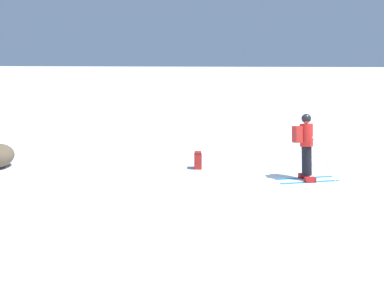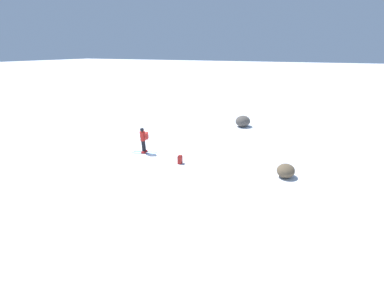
# 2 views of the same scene
# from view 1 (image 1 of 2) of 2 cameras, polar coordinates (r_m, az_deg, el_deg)

# --- Properties ---
(ground_plane) EXTENTS (300.00, 300.00, 0.00)m
(ground_plane) POSITION_cam_1_polar(r_m,az_deg,el_deg) (9.64, 18.00, -6.99)
(ground_plane) COLOR white
(skier) EXTENTS (1.24, 1.71, 1.78)m
(skier) POSITION_cam_1_polar(r_m,az_deg,el_deg) (10.39, 16.91, 0.11)
(skier) COLOR #1E7AC6
(skier) RESTS_ON ground
(spare_backpack) EXTENTS (0.33, 0.26, 0.50)m
(spare_backpack) POSITION_cam_1_polar(r_m,az_deg,el_deg) (11.04, 0.91, -2.51)
(spare_backpack) COLOR #AD231E
(spare_backpack) RESTS_ON ground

